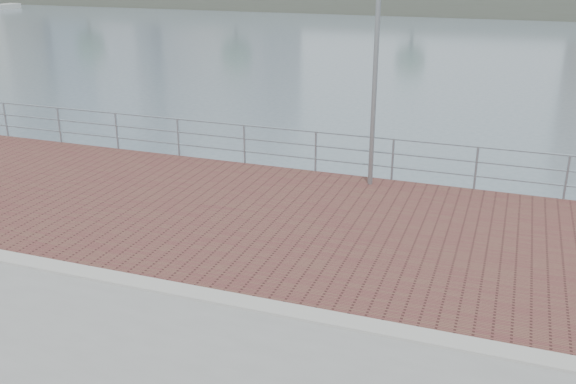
% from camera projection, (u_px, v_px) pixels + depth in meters
% --- Properties ---
extents(brick_lane, '(40.00, 6.80, 0.02)m').
position_uv_depth(brick_lane, '(313.00, 224.00, 13.82)').
color(brick_lane, brown).
rests_on(brick_lane, seawall).
extents(curb, '(40.00, 0.40, 0.06)m').
position_uv_depth(curb, '(247.00, 303.00, 10.64)').
color(curb, '#B7B5AD').
rests_on(curb, seawall).
extents(guardrail, '(39.06, 0.06, 1.13)m').
position_uv_depth(guardrail, '(354.00, 151.00, 16.58)').
color(guardrail, '#8C9EA8').
rests_on(guardrail, brick_lane).
extents(street_lamp, '(0.44, 1.28, 6.03)m').
position_uv_depth(street_lamp, '(374.00, 10.00, 14.31)').
color(street_lamp, gray).
rests_on(street_lamp, brick_lane).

